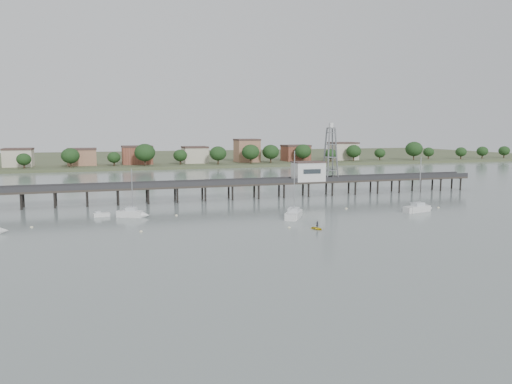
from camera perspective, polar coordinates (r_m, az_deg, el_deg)
ground_plane at (r=70.94m, az=6.99°, el=-7.39°), size 500.00×500.00×0.00m
pier at (r=126.42m, az=-4.46°, el=0.80°), size 150.00×5.00×5.50m
pier_building at (r=134.11m, az=5.99°, el=2.38°), size 8.40×5.40×5.30m
lattice_tower at (r=136.57m, az=8.52°, el=4.29°), size 3.20×3.20×15.50m
sailboat_c at (r=102.70m, az=4.46°, el=-2.46°), size 6.76×8.71×14.31m
sailboat_b at (r=104.56m, az=-13.66°, el=-2.46°), size 6.30×4.17×10.32m
sailboat_d at (r=114.60m, az=18.38°, el=-1.80°), size 7.88×3.87×12.58m
white_tender at (r=107.16m, az=-17.30°, el=-2.50°), size 3.39×1.82×1.25m
yellow_dinghy at (r=90.24m, az=7.00°, el=-4.24°), size 1.86×1.01×2.50m
dinghy_occupant at (r=90.24m, az=7.00°, el=-4.24°), size 0.82×1.31×0.30m
mooring_buoys at (r=99.64m, az=-0.92°, el=-3.06°), size 86.09×19.81×0.39m
far_shore at (r=303.71m, az=-12.29°, el=3.83°), size 500.00×170.00×10.40m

